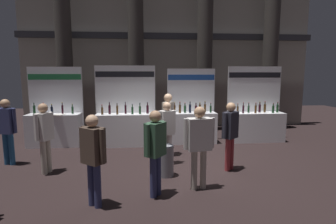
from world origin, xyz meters
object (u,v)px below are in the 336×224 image
object	(u,v)px
visitor_2	(167,128)
visitor_4	(44,132)
exhibitor_booth_0	(55,126)
visitor_6	(7,126)
visitor_0	(93,153)
exhibitor_booth_1	(126,126)
visitor_8	(168,119)
visitor_3	(199,140)
visitor_5	(155,146)
exhibitor_booth_2	(192,124)
visitor_1	(230,131)
exhibitor_booth_3	(256,123)
trash_bin	(166,160)

from	to	relation	value
visitor_2	visitor_4	size ratio (longest dim) A/B	0.98
exhibitor_booth_0	visitor_6	world-z (taller)	exhibitor_booth_0
exhibitor_booth_0	visitor_0	size ratio (longest dim) A/B	1.56
exhibitor_booth_1	visitor_8	world-z (taller)	exhibitor_booth_1
visitor_3	visitor_4	xyz separation A→B (m)	(-3.31, 1.16, -0.04)
visitor_2	visitor_3	size ratio (longest dim) A/B	0.96
exhibitor_booth_0	visitor_4	bearing A→B (deg)	-76.79
visitor_5	exhibitor_booth_0	bearing A→B (deg)	76.57
visitor_4	exhibitor_booth_2	bearing A→B (deg)	-32.38
visitor_1	visitor_4	distance (m)	4.25
exhibitor_booth_1	visitor_3	xyz separation A→B (m)	(1.66, -3.49, 0.37)
exhibitor_booth_2	visitor_8	bearing A→B (deg)	-123.95
visitor_1	visitor_4	xyz separation A→B (m)	(-4.25, 0.17, 0.00)
exhibitor_booth_2	visitor_6	xyz separation A→B (m)	(-4.97, -1.83, 0.37)
exhibitor_booth_0	exhibitor_booth_3	xyz separation A→B (m)	(6.62, 0.04, -0.01)
visitor_4	visitor_6	world-z (taller)	visitor_6
exhibitor_booth_1	exhibitor_booth_2	xyz separation A→B (m)	(2.18, 0.18, -0.01)
visitor_2	visitor_5	bearing A→B (deg)	56.18
exhibitor_booth_1	visitor_6	size ratio (longest dim) A/B	1.53
exhibitor_booth_0	visitor_1	xyz separation A→B (m)	(4.83, -2.65, 0.33)
exhibitor_booth_0	exhibitor_booth_1	world-z (taller)	exhibitor_booth_1
exhibitor_booth_0	trash_bin	size ratio (longest dim) A/B	3.53
exhibitor_booth_1	exhibitor_booth_2	world-z (taller)	exhibitor_booth_1
exhibitor_booth_2	visitor_8	world-z (taller)	exhibitor_booth_2
trash_bin	visitor_0	xyz separation A→B (m)	(-1.33, -1.29, 0.60)
visitor_2	visitor_8	distance (m)	0.76
visitor_3	visitor_8	size ratio (longest dim) A/B	0.95
exhibitor_booth_0	exhibitor_booth_1	size ratio (longest dim) A/B	0.98
exhibitor_booth_2	exhibitor_booth_3	xyz separation A→B (m)	(2.20, 0.01, -0.00)
exhibitor_booth_2	visitor_6	distance (m)	5.31
exhibitor_booth_3	visitor_1	xyz separation A→B (m)	(-1.79, -2.69, 0.34)
visitor_3	exhibitor_booth_0	bearing A→B (deg)	128.39
trash_bin	visitor_2	distance (m)	0.99
visitor_1	visitor_6	bearing A→B (deg)	-50.41
visitor_1	visitor_4	bearing A→B (deg)	-43.65
exhibitor_booth_2	visitor_3	world-z (taller)	exhibitor_booth_2
exhibitor_booth_1	exhibitor_booth_0	bearing A→B (deg)	176.08
visitor_3	visitor_5	distance (m)	0.89
exhibitor_booth_1	visitor_4	bearing A→B (deg)	-125.37
visitor_1	visitor_5	size ratio (longest dim) A/B	1.00
visitor_2	visitor_6	world-z (taller)	visitor_6
exhibitor_booth_2	visitor_0	size ratio (longest dim) A/B	1.53
visitor_2	visitor_8	bearing A→B (deg)	-119.42
visitor_1	visitor_3	xyz separation A→B (m)	(-0.94, -0.99, 0.04)
trash_bin	visitor_5	world-z (taller)	visitor_5
visitor_5	exhibitor_booth_2	bearing A→B (deg)	19.07
exhibitor_booth_3	visitor_3	bearing A→B (deg)	-126.55
exhibitor_booth_2	exhibitor_booth_3	bearing A→B (deg)	0.14
exhibitor_booth_0	exhibitor_booth_2	xyz separation A→B (m)	(4.42, 0.03, -0.01)
visitor_8	visitor_2	bearing A→B (deg)	-163.03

